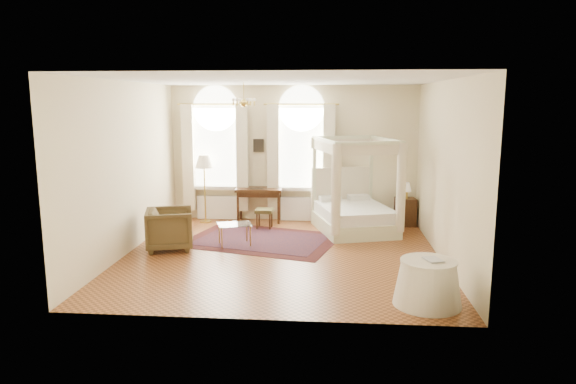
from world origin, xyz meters
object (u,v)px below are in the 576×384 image
object	(u,v)px
writing_desk	(259,193)
side_table	(428,283)
canopy_bed	(354,211)
nightstand	(405,212)
stool	(264,212)
coffee_table	(234,226)
armchair	(170,229)
floor_lamp	(204,165)

from	to	relation	value
writing_desk	side_table	size ratio (longest dim) A/B	1.15
canopy_bed	nightstand	world-z (taller)	canopy_bed
writing_desk	canopy_bed	bearing A→B (deg)	-18.41
stool	coffee_table	xyz separation A→B (m)	(-0.42, -1.49, 0.03)
canopy_bed	armchair	xyz separation A→B (m)	(-3.73, -1.74, -0.07)
canopy_bed	coffee_table	distance (m)	2.85
coffee_table	side_table	xyz separation A→B (m)	(3.37, -2.84, -0.08)
floor_lamp	writing_desk	bearing A→B (deg)	6.12
nightstand	armchair	size ratio (longest dim) A/B	0.73
armchair	side_table	size ratio (longest dim) A/B	0.92
nightstand	side_table	xyz separation A→B (m)	(-0.36, -4.88, -0.00)
nightstand	side_table	distance (m)	4.89
writing_desk	coffee_table	size ratio (longest dim) A/B	1.43
coffee_table	stool	bearing A→B (deg)	74.18
nightstand	floor_lamp	bearing A→B (deg)	-179.53
writing_desk	floor_lamp	bearing A→B (deg)	-173.88
nightstand	stool	world-z (taller)	nightstand
coffee_table	floor_lamp	size ratio (longest dim) A/B	0.48
stool	armchair	world-z (taller)	armchair
stool	side_table	size ratio (longest dim) A/B	0.47
nightstand	side_table	world-z (taller)	side_table
nightstand	armchair	xyz separation A→B (m)	(-4.96, -2.40, 0.08)
floor_lamp	side_table	distance (m)	6.67
writing_desk	floor_lamp	xyz separation A→B (m)	(-1.31, -0.14, 0.69)
side_table	floor_lamp	bearing A→B (deg)	132.70
stool	side_table	bearing A→B (deg)	-55.82
nightstand	coffee_table	xyz separation A→B (m)	(-3.72, -2.03, 0.08)
side_table	armchair	bearing A→B (deg)	151.69
writing_desk	coffee_table	distance (m)	2.17
nightstand	writing_desk	distance (m)	3.53
stool	coffee_table	distance (m)	1.55
floor_lamp	side_table	world-z (taller)	floor_lamp
writing_desk	stool	bearing A→B (deg)	-72.00
writing_desk	nightstand	bearing A→B (deg)	-1.65
armchair	coffee_table	size ratio (longest dim) A/B	1.15
canopy_bed	floor_lamp	size ratio (longest dim) A/B	1.40
side_table	writing_desk	bearing A→B (deg)	122.35
canopy_bed	nightstand	distance (m)	1.40
floor_lamp	side_table	xyz separation A→B (m)	(4.46, -4.84, -1.08)
canopy_bed	side_table	size ratio (longest dim) A/B	2.34
side_table	nightstand	bearing A→B (deg)	85.79
armchair	side_table	xyz separation A→B (m)	(4.60, -2.48, -0.08)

